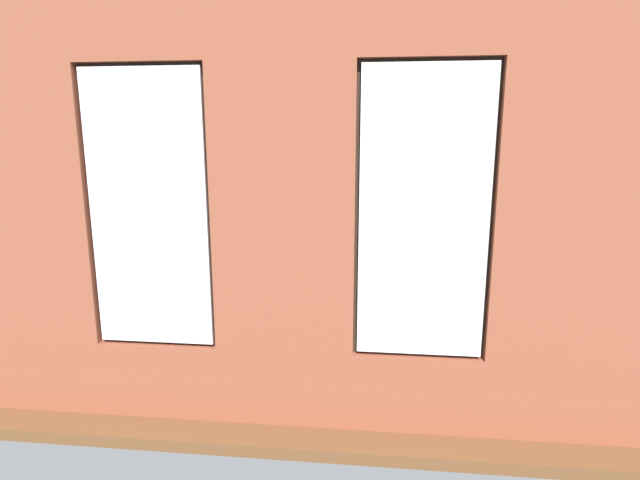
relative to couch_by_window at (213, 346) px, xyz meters
The scene contains 20 objects.
ground_plane 2.39m from the couch_by_window, 110.22° to the right, with size 7.27×6.49×0.10m, color brown.
brick_wall_with_windows 1.66m from the couch_by_window, 141.53° to the left, with size 6.67×0.30×3.29m.
white_wall_right 3.45m from the couch_by_window, 39.22° to the right, with size 0.10×5.49×3.29m, color silver.
couch_by_window is the anchor object (origin of this frame).
couch_left 3.78m from the couch_by_window, 155.86° to the right, with size 1.02×1.96×0.80m.
coffee_table 2.80m from the couch_by_window, 107.80° to the right, with size 1.59×0.87×0.44m.
cup_ceramic 2.72m from the couch_by_window, 111.05° to the right, with size 0.09×0.09×0.10m, color #B23D38.
candle_jar 2.80m from the couch_by_window, 107.80° to the right, with size 0.08×0.08×0.10m, color #B7333D.
table_plant_small 2.86m from the couch_by_window, 103.32° to the right, with size 0.16×0.16×0.26m.
remote_gray 2.56m from the couch_by_window, 98.49° to the right, with size 0.05×0.17×0.02m, color #59595B.
remote_black 3.10m from the couch_by_window, 114.66° to the right, with size 0.05×0.17×0.02m, color black.
media_console 2.94m from the couch_by_window, 42.45° to the right, with size 1.18×0.42×0.46m, color black.
tv_flatscreen 3.00m from the couch_by_window, 42.49° to the right, with size 1.18×0.20×0.84m.
papasan_chair 4.47m from the couch_by_window, 102.37° to the right, with size 1.15×1.15×0.71m.
potted_plant_by_left_couch 4.25m from the couch_by_window, 135.99° to the right, with size 0.25×0.25×0.52m.
potted_plant_near_tv 1.92m from the couch_by_window, 30.20° to the right, with size 1.06×1.03×1.26m.
potted_plant_foreground_right 4.80m from the couch_by_window, 66.92° to the right, with size 0.89×0.85×1.20m.
potted_plant_between_couches 1.59m from the couch_by_window, behind, with size 1.10×1.13×1.57m.
potted_plant_corner_far_left 3.61m from the couch_by_window, behind, with size 0.80×0.89×1.14m.
potted_plant_corner_near_left 5.74m from the couch_by_window, 128.92° to the right, with size 0.57×0.57×0.99m.
Camera 1 is at (-0.68, 6.52, 2.29)m, focal length 28.00 mm.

